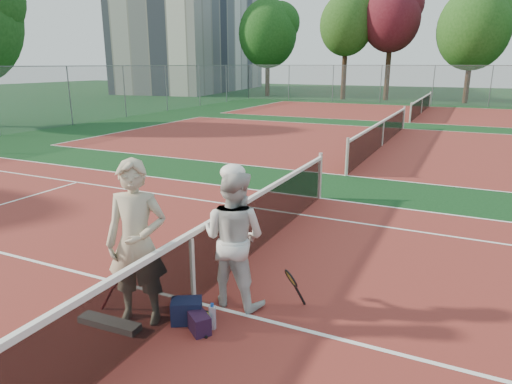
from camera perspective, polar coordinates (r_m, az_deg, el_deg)
ground at (r=6.39m, az=-7.78°, el=-13.49°), size 130.00×130.00×0.00m
court_main at (r=6.39m, az=-7.78°, el=-13.47°), size 23.77×10.97×0.01m
court_far_a at (r=18.65m, az=15.47°, el=5.59°), size 23.77×10.97×0.01m
court_far_b at (r=31.93m, az=19.93°, el=9.23°), size 23.77×10.97×0.01m
net_main at (r=6.16m, az=-7.96°, el=-9.34°), size 0.10×10.98×1.02m
net_far_a at (r=18.58m, az=15.58°, el=7.13°), size 0.10×10.98×1.02m
net_far_b at (r=31.89m, az=20.02°, el=10.13°), size 0.10×10.98×1.02m
fence_back at (r=38.79m, az=21.27°, el=12.32°), size 32.00×0.06×3.00m
apartment_block at (r=57.90m, az=-7.66°, el=19.95°), size 12.96×23.18×15.00m
player_a at (r=5.69m, az=-14.66°, el=-6.23°), size 0.88×0.73×2.05m
player_b at (r=5.97m, az=-2.81°, el=-5.76°), size 0.92×0.72×1.84m
racket_red at (r=6.35m, az=-16.79°, el=-11.51°), size 0.42×0.41×0.54m
racket_black_held at (r=6.09m, az=4.37°, el=-12.02°), size 0.40×0.41×0.55m
racket_spare at (r=6.02m, az=-6.63°, el=-15.23°), size 0.57×0.64×0.03m
sports_bag_navy at (r=5.91m, az=-8.66°, el=-14.49°), size 0.46×0.41×0.30m
sports_bag_purple at (r=5.70m, az=-7.08°, el=-15.99°), size 0.35×0.33×0.24m
net_cover_canvas at (r=6.08m, az=-17.86°, el=-15.36°), size 0.84×0.23×0.09m
water_bottle at (r=5.73m, az=-5.47°, el=-15.36°), size 0.09×0.09×0.30m
tree_back_0 at (r=46.64m, az=1.48°, el=19.16°), size 5.62×5.62×9.15m
tree_back_1 at (r=43.00m, az=11.23°, el=19.78°), size 4.61×4.61×9.04m
tree_back_maroon at (r=42.87m, az=16.58°, el=20.00°), size 4.81×4.81×9.55m
tree_back_3 at (r=41.73m, az=25.55°, el=17.90°), size 5.55×5.55×8.95m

